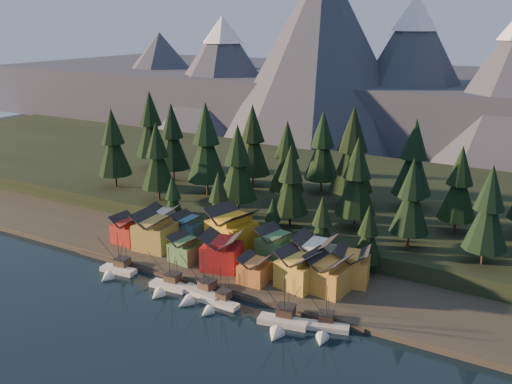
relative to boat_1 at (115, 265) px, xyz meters
The scene contains 45 objects.
ground 25.29m from the boat_1, 24.12° to the right, with size 500.00×500.00×0.00m, color black.
shore_strip 37.59m from the boat_1, 52.26° to the left, with size 400.00×50.00×1.50m, color #352F26.
hillside 82.96m from the boat_1, 73.91° to the left, with size 420.00×100.00×6.00m, color black.
dock 23.88m from the boat_1, 15.11° to the left, with size 80.00×4.00×1.00m, color #423A2F.
mountain_ridge 205.54m from the boat_1, 84.72° to the left, with size 560.00×190.00×90.00m.
boat_1 is the anchor object (origin of this frame).
boat_2 16.42m from the boat_1, ahead, with size 9.77×10.51×11.39m.
boat_3 25.04m from the boat_1, ahead, with size 11.05×11.82×12.00m.
boat_4 31.14m from the boat_1, ahead, with size 9.56×10.39×10.01m.
boat_5 47.42m from the boat_1, ahead, with size 11.06×11.69×12.38m.
boat_6 55.70m from the boat_1, ahead, with size 10.43×10.92×10.43m.
house_front_0 17.37m from the boat_1, 121.40° to the left, with size 8.05×7.65×7.63m.
house_front_1 15.48m from the boat_1, 88.50° to the left, with size 10.26×9.91×9.93m.
house_front_2 17.80m from the boat_1, 45.81° to the left, with size 7.70×7.75×6.87m.
house_front_3 26.66m from the boat_1, 30.63° to the left, with size 10.73×10.43×9.08m.
house_front_4 35.34m from the boat_1, 18.07° to the left, with size 6.55×7.04×6.51m.
house_front_5 45.60m from the boat_1, 17.41° to the left, with size 9.86×9.25×8.96m.
house_front_6 52.35m from the boat_1, 16.93° to the left, with size 9.63×9.20×8.81m.
house_back_0 24.10m from the boat_1, 99.32° to the left, with size 9.63×9.40×8.66m.
house_back_1 24.39m from the boat_1, 77.69° to the left, with size 7.17×7.25×7.96m.
house_back_2 30.88m from the boat_1, 51.48° to the left, with size 13.30×12.65×11.77m.
house_back_3 40.36m from the boat_1, 35.58° to the left, with size 10.32×9.56×9.05m.
house_back_4 49.09m from the boat_1, 26.04° to the left, with size 9.68×9.33×10.01m.
house_back_5 57.69m from the boat_1, 22.37° to the left, with size 9.33×9.40×8.65m.
tree_hill_0 59.97m from the boat_1, 133.09° to the left, with size 11.44×11.44×26.64m.
tree_hill_1 66.39m from the boat_1, 115.08° to the left, with size 11.71×11.71×27.28m.
tree_hill_2 44.84m from the boat_1, 114.28° to the left, with size 10.66×10.66×24.83m.
tree_hill_3 54.10m from the boat_1, 98.03° to the left, with size 12.90×12.90×30.05m.
tree_hill_4 67.47m from the boat_1, 89.12° to the left, with size 12.05×12.05×28.07m.
tree_hill_5 45.02m from the boat_1, 74.53° to the left, with size 11.32×11.32×26.37m.
tree_hill_6 60.59m from the boat_1, 70.86° to the left, with size 11.07×11.07×25.80m.
tree_hill_7 50.27m from the boat_1, 52.45° to the left, with size 9.86×9.86×22.97m.
tree_hill_8 74.80m from the boat_1, 59.06° to the left, with size 13.14×13.14×30.62m.
tree_hill_9 65.83m from the boat_1, 44.82° to the left, with size 10.92×10.92×25.44m.
tree_hill_10 89.52m from the boat_1, 52.76° to the left, with size 11.68×11.68×27.22m.
tree_hill_11 74.55m from the boat_1, 33.07° to the left, with size 9.78×9.78×22.79m.
tree_hill_12 90.23m from the boat_1, 38.92° to the left, with size 10.16×10.16×23.66m.
tree_hill_13 89.12m from the boat_1, 25.52° to the left, with size 10.25×10.25×23.89m.
tree_hill_15 77.51m from the boat_1, 72.22° to the left, with size 11.50×11.50×26.80m.
tree_hill_16 83.66m from the boat_1, 123.61° to the left, with size 12.57×12.57×29.28m.
tree_shore_0 31.19m from the boat_1, 99.57° to the left, with size 6.96×6.96×16.22m.
tree_shore_1 33.19m from the boat_1, 69.70° to the left, with size 8.41×8.41×19.58m.
tree_shore_2 41.47m from the boat_1, 46.70° to the left, with size 6.38×6.38×14.87m.
tree_shore_3 52.18m from the boat_1, 35.28° to the left, with size 7.49×7.49×17.45m.
tree_shore_4 62.22m from the boat_1, 28.82° to the left, with size 7.38×7.38×17.19m.
Camera 1 is at (72.34, -83.37, 60.83)m, focal length 40.00 mm.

